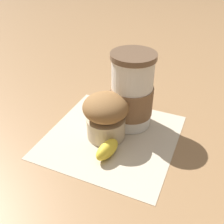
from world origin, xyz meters
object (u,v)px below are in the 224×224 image
banana (112,130)px  sugar_packet (129,92)px  muffin (106,114)px  coffee_cup (132,93)px

banana → sugar_packet: size_ratio=3.39×
muffin → banana: bearing=60.1°
coffee_cup → muffin: coffee_cup is taller
muffin → banana: (0.01, 0.01, -0.03)m
coffee_cup → banana: bearing=-32.2°
banana → muffin: bearing=-119.9°
sugar_packet → banana: bearing=-5.3°
muffin → banana: size_ratio=0.54×
muffin → sugar_packet: muffin is taller
coffee_cup → banana: (0.05, -0.03, -0.06)m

